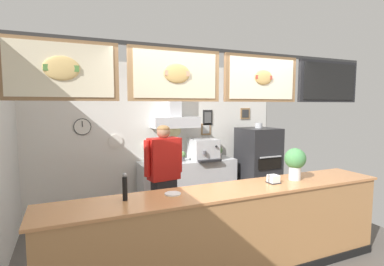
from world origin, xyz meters
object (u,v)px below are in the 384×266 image
Objects in this scene: potted_basil at (218,151)px; potted_oregano at (149,156)px; espresso_machine at (203,149)px; potted_rosemary at (167,155)px; napkin_holder at (273,179)px; pizza_oven at (258,166)px; basil_vase at (295,162)px; condiment_plate at (173,194)px; pepper_grinder at (125,187)px; potted_sage at (182,156)px; shop_worker at (164,181)px.

potted_oregano is at bearing 178.99° from potted_basil.
potted_rosemary is (-0.72, 0.02, -0.06)m from espresso_machine.
potted_basil is 2.20m from napkin_holder.
basil_vase is (-0.80, -1.84, 0.48)m from pizza_oven.
pizza_oven is at bearing -14.58° from espresso_machine.
pepper_grinder reaches higher than condiment_plate.
potted_sage is at bearing 169.79° from pizza_oven.
napkin_holder is at bearing -101.01° from potted_basil.
condiment_plate is at bearing 0.10° from pepper_grinder.
pizza_oven is 2.20m from napkin_holder.
potted_basil is at bearing 2.99° from potted_sage.
potted_sage is (0.72, 1.12, 0.13)m from shop_worker.
basil_vase is at bearing -1.66° from condiment_plate.
condiment_plate is (-1.68, -2.10, -0.04)m from potted_basil.
pizza_oven is 8.71× the size of potted_sage.
shop_worker is 7.34× the size of potted_oregano.
napkin_holder is at bearing -177.53° from basil_vase.
potted_rosemary is 2.35m from basil_vase.
potted_basil is (-0.72, 0.31, 0.30)m from pizza_oven.
espresso_machine is 2.13m from napkin_holder.
pepper_grinder reaches higher than potted_sage.
espresso_machine is at bearing 48.20° from pepper_grinder.
potted_oregano is at bearing 113.15° from napkin_holder.
pepper_grinder is (-2.18, -2.10, 0.09)m from potted_basil.
potted_rosemary is 1.32× the size of condiment_plate.
basil_vase is (0.68, -2.11, 0.21)m from potted_sage.
basil_vase is (0.25, -2.12, 0.12)m from espresso_machine.
potted_rosemary is 2.24m from napkin_holder.
pepper_grinder is at bearing 44.22° from shop_worker.
shop_worker is at bearing -95.63° from potted_oregano.
potted_oregano reaches higher than napkin_holder.
pizza_oven reaches higher than potted_oregano.
pizza_oven is 3.99× the size of basil_vase.
condiment_plate is at bearing 68.49° from shop_worker.
potted_oregano is at bearing 81.31° from condiment_plate.
napkin_holder is at bearing 127.21° from shop_worker.
espresso_machine is 2.46× the size of potted_oregano.
basil_vase is at bearing 135.53° from shop_worker.
potted_rosemary is (0.43, 1.15, 0.15)m from shop_worker.
pizza_oven is at bearing 58.44° from napkin_holder.
potted_rosemary is 2.38m from pepper_grinder.
potted_basil is 2.69m from condiment_plate.
potted_sage is 0.46× the size of basil_vase.
pizza_oven reaches higher than potted_sage.
basil_vase reaches higher than pepper_grinder.
pepper_grinder is at bearing -148.19° from pizza_oven.
pizza_oven reaches higher than condiment_plate.
potted_sage is at bearing 98.99° from napkin_holder.
pizza_oven is 0.96× the size of shop_worker.
condiment_plate is (-1.35, -2.07, -0.10)m from espresso_machine.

